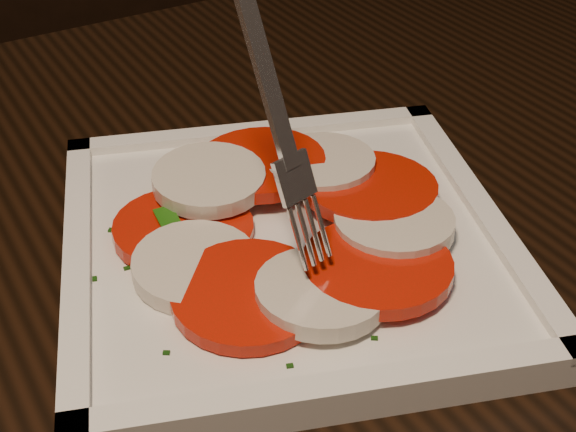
# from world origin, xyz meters

# --- Properties ---
(table) EXTENTS (1.25, 0.87, 0.75)m
(table) POSITION_xyz_m (0.06, 0.28, 0.65)
(table) COLOR black
(table) RESTS_ON ground
(chair) EXTENTS (0.46, 0.46, 0.93)m
(chair) POSITION_xyz_m (0.20, 0.98, 0.53)
(chair) COLOR black
(chair) RESTS_ON ground
(plate) EXTENTS (0.32, 0.32, 0.01)m
(plate) POSITION_xyz_m (0.08, 0.28, 0.76)
(plate) COLOR white
(plate) RESTS_ON table
(caprese_salad) EXTENTS (0.22, 0.20, 0.02)m
(caprese_salad) POSITION_xyz_m (0.08, 0.28, 0.77)
(caprese_salad) COLOR red
(caprese_salad) RESTS_ON plate
(fork) EXTENTS (0.05, 0.08, 0.18)m
(fork) POSITION_xyz_m (0.06, 0.27, 0.88)
(fork) COLOR white
(fork) RESTS_ON caprese_salad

